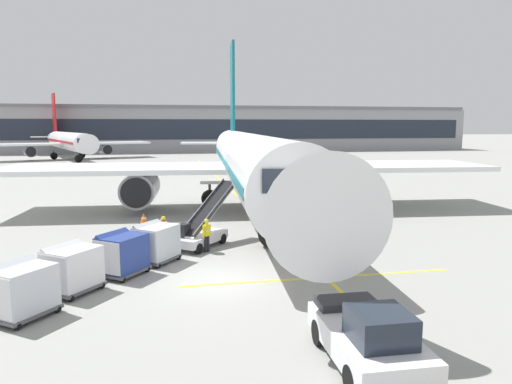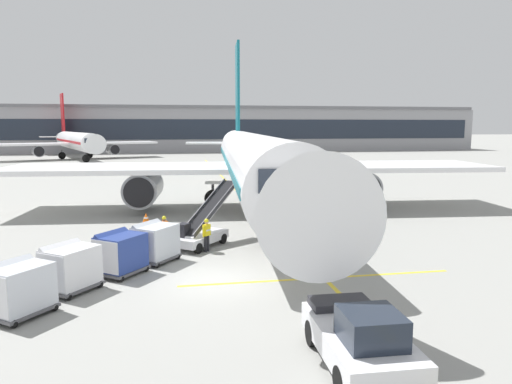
% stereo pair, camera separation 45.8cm
% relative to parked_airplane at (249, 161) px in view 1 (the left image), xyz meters
% --- Properties ---
extents(ground_plane, '(600.00, 600.00, 0.00)m').
position_rel_parked_airplane_xyz_m(ground_plane, '(-4.63, -17.12, -3.78)').
color(ground_plane, gray).
extents(parked_airplane, '(37.80, 48.30, 15.95)m').
position_rel_parked_airplane_xyz_m(parked_airplane, '(0.00, 0.00, 0.00)').
color(parked_airplane, white).
rests_on(parked_airplane, ground).
extents(belt_loader, '(4.16, 4.80, 3.38)m').
position_rel_parked_airplane_xyz_m(belt_loader, '(-4.66, -11.13, -2.86)').
color(belt_loader, silver).
rests_on(belt_loader, ground).
extents(baggage_cart_lead, '(2.48, 2.66, 1.91)m').
position_rel_parked_airplane_xyz_m(baggage_cart_lead, '(-7.06, -13.78, -2.78)').
color(baggage_cart_lead, '#515156').
rests_on(baggage_cart_lead, ground).
extents(baggage_cart_second, '(2.48, 2.66, 1.91)m').
position_rel_parked_airplane_xyz_m(baggage_cart_second, '(-8.49, -15.52, -2.78)').
color(baggage_cart_second, '#515156').
rests_on(baggage_cart_second, ground).
extents(baggage_cart_third, '(2.48, 2.66, 1.91)m').
position_rel_parked_airplane_xyz_m(baggage_cart_third, '(-10.22, -17.36, -2.78)').
color(baggage_cart_third, '#515156').
rests_on(baggage_cart_third, ground).
extents(baggage_cart_fourth, '(2.48, 2.66, 1.91)m').
position_rel_parked_airplane_xyz_m(baggage_cart_fourth, '(-11.44, -19.62, -2.78)').
color(baggage_cart_fourth, '#515156').
rests_on(baggage_cart_fourth, ground).
extents(pushback_tug, '(2.22, 4.45, 1.83)m').
position_rel_parked_airplane_xyz_m(pushback_tug, '(-1.27, -25.00, -2.95)').
color(pushback_tug, silver).
rests_on(pushback_tug, ground).
extents(ground_crew_by_loader, '(0.44, 0.44, 1.74)m').
position_rel_parked_airplane_xyz_m(ground_crew_by_loader, '(-4.47, -12.39, -2.78)').
color(ground_crew_by_loader, black).
rests_on(ground_crew_by_loader, ground).
extents(ground_crew_by_carts, '(0.44, 0.44, 1.74)m').
position_rel_parked_airplane_xyz_m(ground_crew_by_carts, '(-6.64, -11.23, -2.78)').
color(ground_crew_by_carts, '#333847').
rests_on(ground_crew_by_carts, ground).
extents(safety_cone_engine_keepout, '(0.70, 0.70, 0.79)m').
position_rel_parked_airplane_xyz_m(safety_cone_engine_keepout, '(-7.93, -4.85, -3.40)').
color(safety_cone_engine_keepout, black).
rests_on(safety_cone_engine_keepout, ground).
extents(safety_cone_wingtip, '(0.61, 0.61, 0.69)m').
position_rel_parked_airplane_xyz_m(safety_cone_wingtip, '(-6.74, -5.37, -3.44)').
color(safety_cone_wingtip, black).
rests_on(safety_cone_wingtip, ground).
extents(apron_guidance_line_lead_in, '(0.20, 110.00, 0.01)m').
position_rel_parked_airplane_xyz_m(apron_guidance_line_lead_in, '(0.17, -0.86, -3.77)').
color(apron_guidance_line_lead_in, yellow).
rests_on(apron_guidance_line_lead_in, ground).
extents(apron_guidance_line_stop_bar, '(12.00, 0.20, 0.01)m').
position_rel_parked_airplane_xyz_m(apron_guidance_line_stop_bar, '(-0.07, -17.58, -3.77)').
color(apron_guidance_line_stop_bar, yellow).
rests_on(apron_guidance_line_stop_bar, ground).
extents(terminal_building, '(148.51, 15.91, 11.38)m').
position_rel_parked_airplane_xyz_m(terminal_building, '(-0.69, 86.98, 1.86)').
color(terminal_building, '#939399').
rests_on(terminal_building, ground).
extents(distant_airplane, '(31.27, 38.77, 13.58)m').
position_rel_parked_airplane_xyz_m(distant_airplane, '(-24.56, 61.20, -0.32)').
color(distant_airplane, white).
rests_on(distant_airplane, ground).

